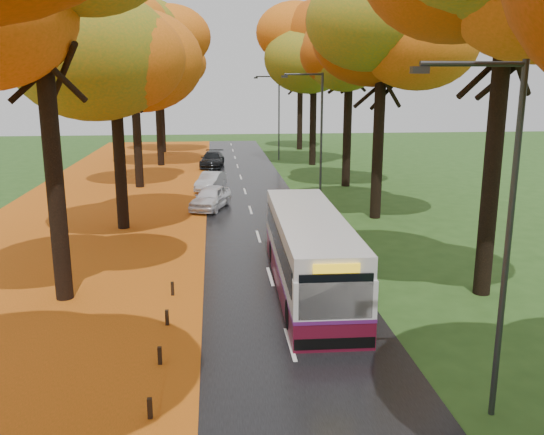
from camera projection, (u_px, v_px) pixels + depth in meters
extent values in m
cube|color=black|center=(257.00, 232.00, 29.45)|extent=(6.50, 90.00, 0.04)
cube|color=silver|center=(257.00, 231.00, 29.45)|extent=(0.12, 90.00, 0.01)
cube|color=#964C0D|center=(76.00, 237.00, 28.57)|extent=(12.00, 90.00, 0.02)
cube|color=#D35C15|center=(197.00, 233.00, 29.15)|extent=(0.90, 90.00, 0.01)
cylinder|color=black|center=(54.00, 171.00, 19.43)|extent=(0.60, 0.60, 9.15)
cylinder|color=black|center=(119.00, 152.00, 29.30)|extent=(0.60, 0.60, 8.00)
ellipsoid|color=orange|center=(113.00, 50.00, 28.13)|extent=(9.20, 9.20, 7.18)
cylinder|color=black|center=(137.00, 128.00, 40.78)|extent=(0.60, 0.60, 8.58)
ellipsoid|color=orange|center=(132.00, 49.00, 39.53)|extent=(8.00, 8.00, 6.24)
cylinder|color=black|center=(159.00, 115.00, 51.41)|extent=(0.60, 0.60, 9.15)
ellipsoid|color=orange|center=(156.00, 48.00, 50.08)|extent=(9.20, 9.20, 7.18)
cylinder|color=black|center=(162.00, 115.00, 61.16)|extent=(0.60, 0.60, 8.00)
ellipsoid|color=orange|center=(160.00, 66.00, 60.00)|extent=(8.00, 8.00, 6.24)
cylinder|color=black|center=(492.00, 168.00, 19.93)|extent=(0.60, 0.60, 9.22)
cylinder|color=black|center=(378.00, 145.00, 31.60)|extent=(0.60, 0.60, 8.19)
ellipsoid|color=#C64D0E|center=(382.00, 48.00, 30.41)|extent=(9.20, 9.20, 7.18)
cylinder|color=black|center=(347.00, 126.00, 41.27)|extent=(0.60, 0.60, 8.70)
ellipsoid|color=#C64D0E|center=(350.00, 47.00, 40.01)|extent=(8.20, 8.20, 6.40)
cylinder|color=black|center=(313.00, 114.00, 51.80)|extent=(0.60, 0.60, 9.22)
ellipsoid|color=#C64D0E|center=(314.00, 47.00, 50.46)|extent=(9.20, 9.20, 7.18)
cylinder|color=black|center=(300.00, 112.00, 63.59)|extent=(0.60, 0.60, 8.19)
ellipsoid|color=#C64D0E|center=(300.00, 65.00, 62.39)|extent=(8.20, 8.20, 6.40)
cube|color=black|center=(150.00, 409.00, 13.16)|extent=(0.11, 0.11, 0.52)
cube|color=black|center=(160.00, 356.00, 15.68)|extent=(0.11, 0.11, 0.52)
cube|color=black|center=(167.00, 318.00, 18.20)|extent=(0.11, 0.11, 0.52)
cube|color=black|center=(172.00, 289.00, 20.71)|extent=(0.11, 0.11, 0.52)
cylinder|color=#333538|center=(507.00, 250.00, 12.49)|extent=(0.14, 0.14, 8.00)
cylinder|color=#333538|center=(473.00, 64.00, 11.47)|extent=(2.20, 0.11, 0.11)
cube|color=#333538|center=(420.00, 70.00, 11.39)|extent=(0.35, 0.18, 0.14)
cylinder|color=#333538|center=(321.00, 143.00, 33.78)|extent=(0.14, 0.14, 8.00)
cylinder|color=#333538|center=(304.00, 74.00, 32.76)|extent=(2.20, 0.11, 0.11)
cube|color=#333538|center=(284.00, 76.00, 32.68)|extent=(0.35, 0.18, 0.14)
cylinder|color=#333538|center=(279.00, 118.00, 55.06)|extent=(0.14, 0.14, 8.00)
cylinder|color=#333538|center=(267.00, 77.00, 54.04)|extent=(2.20, 0.11, 0.11)
cube|color=#333538|center=(256.00, 78.00, 53.96)|extent=(0.35, 0.18, 0.14)
cube|color=#530D1F|center=(309.00, 277.00, 21.35)|extent=(2.62, 10.54, 0.86)
cube|color=silver|center=(309.00, 250.00, 21.11)|extent=(2.62, 10.54, 1.24)
cube|color=silver|center=(310.00, 225.00, 20.88)|extent=(2.57, 10.33, 0.67)
cube|color=#5A1C65|center=(309.00, 265.00, 21.24)|extent=(2.64, 10.56, 0.11)
cube|color=black|center=(309.00, 240.00, 21.02)|extent=(2.63, 9.70, 0.81)
cube|color=black|center=(336.00, 297.00, 16.01)|extent=(2.10, 0.11, 1.34)
cube|color=yellow|center=(337.00, 268.00, 15.81)|extent=(1.31, 0.09, 0.27)
cube|color=black|center=(334.00, 343.00, 16.35)|extent=(2.34, 0.17, 0.33)
cylinder|color=black|center=(291.00, 314.00, 17.80)|extent=(0.29, 0.96, 0.95)
cylinder|color=black|center=(359.00, 312.00, 17.96)|extent=(0.29, 0.96, 0.95)
cylinder|color=black|center=(273.00, 252.00, 24.31)|extent=(0.29, 0.96, 0.95)
cylinder|color=black|center=(323.00, 251.00, 24.47)|extent=(0.29, 0.96, 0.95)
imported|color=white|center=(211.00, 197.00, 34.41)|extent=(2.87, 4.41, 1.40)
imported|color=#AFB3B7|center=(211.00, 181.00, 40.35)|extent=(2.36, 4.02, 1.25)
imported|color=black|center=(212.00, 159.00, 51.04)|extent=(2.39, 4.83, 1.35)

